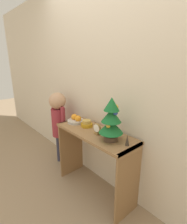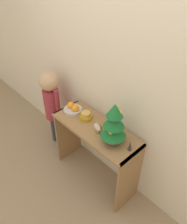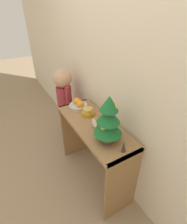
% 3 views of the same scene
% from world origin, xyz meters
% --- Properties ---
extents(ground_plane, '(12.00, 12.00, 0.00)m').
position_xyz_m(ground_plane, '(0.00, 0.00, 0.00)').
color(ground_plane, '#997F60').
extents(back_wall, '(7.00, 0.05, 2.50)m').
position_xyz_m(back_wall, '(0.00, 0.44, 1.25)').
color(back_wall, beige).
rests_on(back_wall, ground_plane).
extents(console_table, '(0.99, 0.39, 0.78)m').
position_xyz_m(console_table, '(0.00, 0.20, 0.58)').
color(console_table, olive).
rests_on(console_table, ground_plane).
extents(mini_tree, '(0.24, 0.24, 0.43)m').
position_xyz_m(mini_tree, '(0.26, 0.17, 0.99)').
color(mini_tree, '#4C3828').
rests_on(mini_tree, console_table).
extents(fruit_bowl, '(0.21, 0.21, 0.10)m').
position_xyz_m(fruit_bowl, '(-0.37, 0.20, 0.81)').
color(fruit_bowl, '#B7B2A8').
rests_on(fruit_bowl, console_table).
extents(singing_bowl, '(0.14, 0.14, 0.08)m').
position_xyz_m(singing_bowl, '(-0.17, 0.22, 0.81)').
color(singing_bowl, '#B78419').
rests_on(singing_bowl, console_table).
extents(desk_clock, '(0.10, 0.04, 0.12)m').
position_xyz_m(desk_clock, '(0.07, 0.17, 0.84)').
color(desk_clock, olive).
rests_on(desk_clock, console_table).
extents(figurine, '(0.04, 0.04, 0.11)m').
position_xyz_m(figurine, '(0.43, 0.21, 0.83)').
color(figurine, '#382D23').
rests_on(figurine, console_table).
extents(child_figure, '(0.31, 0.24, 1.10)m').
position_xyz_m(child_figure, '(-0.80, 0.20, 0.73)').
color(child_figure, '#38384C').
rests_on(child_figure, ground_plane).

